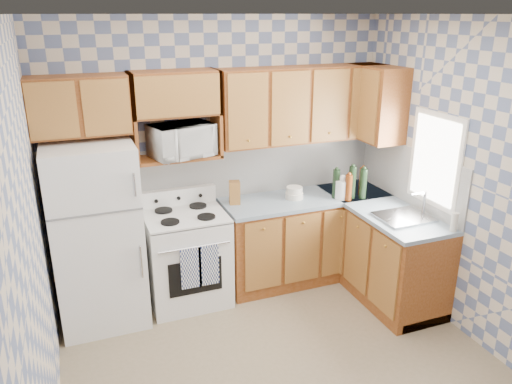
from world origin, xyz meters
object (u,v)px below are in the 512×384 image
stove_body (187,259)px  microwave (181,140)px  refrigerator (97,236)px  electric_kettle (342,189)px

stove_body → microwave: (0.03, 0.12, 1.15)m
refrigerator → microwave: size_ratio=3.05×
refrigerator → stove_body: refrigerator is taller
refrigerator → stove_body: (0.80, 0.03, -0.39)m
microwave → electric_kettle: size_ratio=2.83×
stove_body → electric_kettle: 1.71m
stove_body → refrigerator: bearing=-178.2°
stove_body → microwave: size_ratio=1.63×
refrigerator → microwave: bearing=9.7°
microwave → electric_kettle: 1.70m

